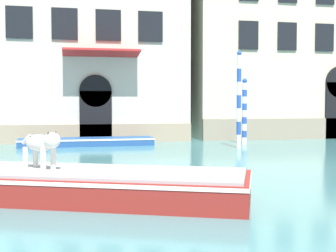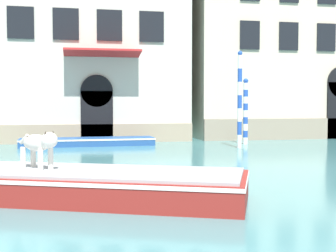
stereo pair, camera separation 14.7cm
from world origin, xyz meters
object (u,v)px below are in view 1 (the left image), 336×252
at_px(dog_on_deck, 41,144).
at_px(mooring_pole_1, 244,111).
at_px(mooring_pole_0, 239,99).
at_px(boat_moored_near_palazzo, 87,142).
at_px(boat_foreground, 93,184).

distance_m(dog_on_deck, mooring_pole_1, 14.70).
distance_m(dog_on_deck, mooring_pole_0, 12.80).
height_order(boat_moored_near_palazzo, mooring_pole_0, mooring_pole_0).
bearing_deg(boat_moored_near_palazzo, mooring_pole_1, -7.47).
bearing_deg(dog_on_deck, mooring_pole_0, 101.87).
bearing_deg(dog_on_deck, boat_foreground, 32.12).
height_order(boat_foreground, boat_moored_near_palazzo, boat_foreground).
bearing_deg(mooring_pole_1, boat_moored_near_palazzo, 174.58).
height_order(boat_foreground, mooring_pole_1, mooring_pole_1).
xyz_separation_m(boat_foreground, mooring_pole_0, (7.09, 10.18, 1.89)).
relative_size(boat_moored_near_palazzo, mooring_pole_1, 1.97).
height_order(mooring_pole_0, mooring_pole_1, mooring_pole_0).
xyz_separation_m(boat_moored_near_palazzo, mooring_pole_1, (7.74, -0.73, 1.46)).
height_order(boat_moored_near_palazzo, mooring_pole_1, mooring_pole_1).
xyz_separation_m(boat_foreground, dog_on_deck, (-1.08, 0.38, 0.86)).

